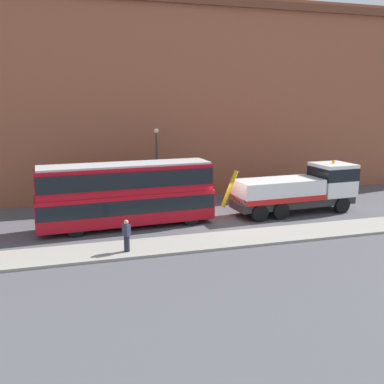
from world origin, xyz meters
name	(u,v)px	position (x,y,z in m)	size (l,w,h in m)	color
ground_plane	(223,220)	(0.00, 0.00, 0.00)	(120.00, 120.00, 0.00)	#4C4C51
near_kerb	(248,238)	(0.00, -4.20, 0.07)	(60.00, 2.80, 0.15)	gray
building_facade	(190,98)	(0.00, 8.06, 8.07)	(60.00, 1.50, 16.00)	#935138
recovery_tow_truck	(300,189)	(5.89, 0.29, 1.76)	(10.21, 3.15, 3.67)	#2D2D2D
double_decker_bus	(127,192)	(-6.40, 0.26, 2.23)	(11.15, 3.18, 4.06)	#B70C19
pedestrian_onlooker	(127,236)	(-7.12, -4.71, 0.99)	(0.44, 0.48, 1.71)	#232333
street_lamp	(157,159)	(-3.31, 5.87, 3.47)	(0.36, 0.36, 5.83)	#38383D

